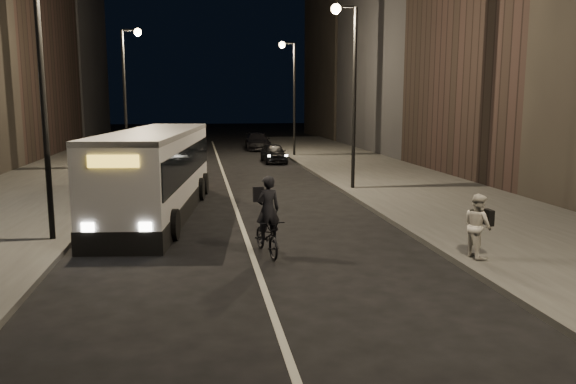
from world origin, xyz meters
name	(u,v)px	position (x,y,z in m)	size (l,w,h in m)	color
ground	(260,277)	(0.00, 0.00, 0.00)	(180.00, 180.00, 0.00)	black
sidewalk_right	(398,182)	(8.50, 14.00, 0.08)	(7.00, 70.00, 0.16)	#3B3A38
sidewalk_left	(41,190)	(-8.50, 14.00, 0.08)	(7.00, 70.00, 0.16)	#3B3A38
building_row_right	(436,12)	(16.00, 27.50, 10.50)	(8.00, 61.00, 21.00)	black
streetlight_right_mid	(349,72)	(5.33, 12.00, 5.36)	(1.20, 0.44, 8.12)	black
streetlight_right_far	(291,83)	(5.33, 28.00, 5.36)	(1.20, 0.44, 8.12)	black
streetlight_left_near	(50,55)	(-5.33, 4.00, 5.36)	(1.20, 0.44, 8.12)	black
streetlight_left_far	(129,79)	(-5.33, 22.00, 5.36)	(1.20, 0.44, 8.12)	black
city_bus	(157,169)	(-2.87, 8.00, 1.67)	(3.75, 11.57, 3.07)	silver
cyclist_on_bicycle	(267,229)	(0.41, 1.87, 0.73)	(0.98, 1.98, 2.18)	black
pedestrian_woman	(478,226)	(5.60, 0.26, 0.98)	(0.80, 0.62, 1.64)	beige
car_near	(274,153)	(3.60, 24.51, 0.63)	(1.49, 3.71, 1.26)	black
car_mid	(170,150)	(-3.30, 26.62, 0.77)	(1.64, 4.70, 1.55)	#303032
car_far	(258,141)	(3.57, 34.61, 0.71)	(1.98, 4.88, 1.42)	black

